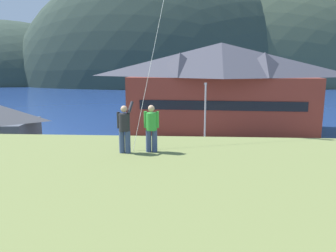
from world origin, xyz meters
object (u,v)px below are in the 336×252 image
parked_car_mid_row_near (98,172)px  person_companion (151,127)px  moored_boat_outer_mooring (187,108)px  parking_light_pole (205,113)px  parked_car_front_row_silver (1,172)px  parked_car_front_row_red (55,151)px  moored_boat_wharfside (151,108)px  harbor_lodge (220,85)px  parked_car_lone_by_shed (165,152)px  person_kite_flyer (124,127)px  moored_boat_inner_slip (147,111)px  wharf_dock (167,113)px

parked_car_mid_row_near → person_companion: size_ratio=2.50×
moored_boat_outer_mooring → parking_light_pole: size_ratio=0.95×
parked_car_front_row_silver → parking_light_pole: size_ratio=0.63×
parked_car_front_row_red → parking_light_pole: (13.43, 3.56, 2.97)m
moored_boat_wharfside → person_companion: person_companion is taller
parked_car_front_row_silver → parking_light_pole: 17.94m
harbor_lodge → parked_car_mid_row_near: bearing=-117.3°
moored_boat_outer_mooring → parked_car_lone_by_shed: moored_boat_outer_mooring is taller
person_kite_flyer → moored_boat_outer_mooring: bearing=87.4°
parked_car_front_row_silver → person_companion: person_companion is taller
parking_light_pole → parked_car_front_row_red: bearing=-165.2°
moored_boat_wharfside → moored_boat_outer_mooring: bearing=-2.5°
parked_car_front_row_silver → parked_car_mid_row_near: 6.97m
moored_boat_inner_slip → parked_car_mid_row_near: bearing=-89.3°
moored_boat_inner_slip → wharf_dock: bearing=18.0°
wharf_dock → parking_light_pole: parking_light_pole is taller
moored_boat_outer_mooring → parking_light_pole: 27.59m
harbor_lodge → person_kite_flyer: (-6.41, -30.93, 0.51)m
moored_boat_outer_mooring → person_kite_flyer: size_ratio=3.48×
parked_car_mid_row_near → parked_car_lone_by_shed: same height
moored_boat_wharfside → moored_boat_inner_slip: same height
parked_car_front_row_red → parking_light_pole: size_ratio=0.64×
moored_boat_outer_mooring → person_companion: (-1.21, -46.69, 5.75)m
harbor_lodge → parked_car_mid_row_near: size_ratio=5.64×
parked_car_front_row_red → parking_light_pole: parking_light_pole is taller
parked_car_front_row_red → parked_car_mid_row_near: bearing=-45.1°
moored_boat_wharfside → parked_car_front_row_red: moored_boat_wharfside is taller
parked_car_mid_row_near → parking_light_pole: (8.03, 8.99, 2.97)m
parked_car_front_row_red → person_kite_flyer: person_kite_flyer is taller
harbor_lodge → parked_car_front_row_silver: 27.59m
parked_car_mid_row_near → wharf_dock: bearing=85.0°
parked_car_mid_row_near → parked_car_lone_by_shed: bearing=52.4°
parked_car_mid_row_near → person_companion: (5.05, -10.37, 5.41)m
moored_boat_inner_slip → parked_car_front_row_silver: moored_boat_inner_slip is taller
harbor_lodge → parking_light_pole: harbor_lodge is taller
parking_light_pole → person_kite_flyer: person_kite_flyer is taller
parked_car_lone_by_shed → parking_light_pole: bearing=41.9°
moored_boat_outer_mooring → person_companion: person_companion is taller
harbor_lodge → person_companion: size_ratio=14.08×
parked_car_lone_by_shed → parked_car_mid_row_near: bearing=-127.6°
moored_boat_wharfside → parked_car_front_row_silver: moored_boat_wharfside is taller
moored_boat_wharfside → parked_car_lone_by_shed: (4.77, -30.84, 0.34)m
parked_car_mid_row_near → parking_light_pole: 12.41m
parked_car_front_row_silver → person_kite_flyer: size_ratio=2.29×
harbor_lodge → parking_light_pole: size_ratio=3.61×
parked_car_front_row_red → moored_boat_outer_mooring: bearing=69.3°
parked_car_mid_row_near → parked_car_front_row_silver: bearing=-176.5°
wharf_dock → parked_car_front_row_silver: size_ratio=3.34×
parking_light_pole → person_kite_flyer: (-3.94, -19.54, 2.46)m
parked_car_front_row_silver → parked_car_front_row_red: (1.55, 5.85, 0.00)m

